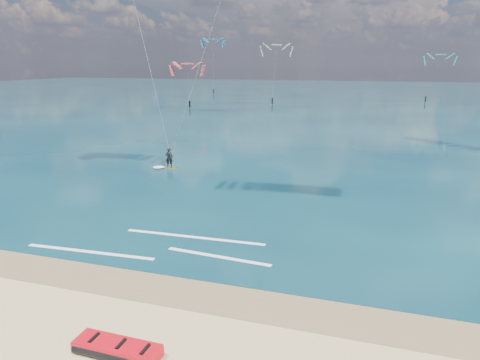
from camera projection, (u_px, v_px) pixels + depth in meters
name	position (u px, v px, depth m)	size (l,w,h in m)	color
ground	(291.00, 137.00, 51.73)	(320.00, 320.00, 0.00)	tan
wet_sand_strip	(129.00, 283.00, 17.62)	(320.00, 2.40, 0.01)	brown
sea	(336.00, 97.00, 110.71)	(320.00, 200.00, 0.04)	#092836
packed_kite_left	(118.00, 354.00, 13.34)	(3.03, 1.21, 0.44)	red
kitesurfer_main	(172.00, 62.00, 30.75)	(11.60, 7.55, 17.31)	gold
shoreline_foam	(165.00, 247.00, 20.92)	(12.00, 3.66, 0.01)	white
distant_kites	(322.00, 76.00, 87.11)	(77.05, 38.57, 14.55)	orange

